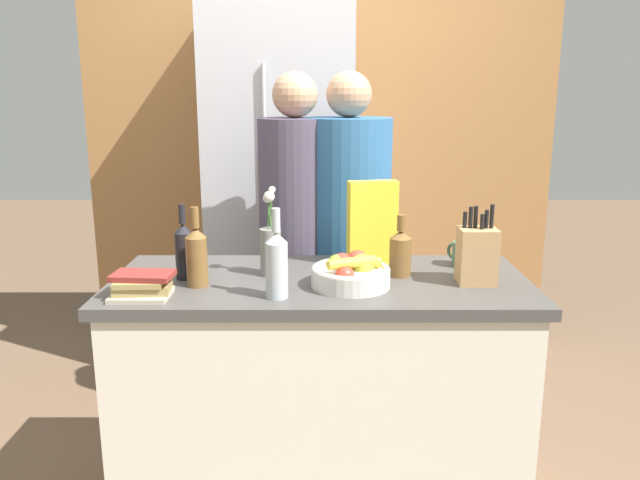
{
  "coord_description": "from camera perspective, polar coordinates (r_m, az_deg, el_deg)",
  "views": [
    {
      "loc": [
        0.0,
        -2.09,
        1.56
      ],
      "look_at": [
        0.0,
        0.08,
        1.04
      ],
      "focal_mm": 35.0,
      "sensor_mm": 36.0,
      "label": 1
    }
  ],
  "objects": [
    {
      "name": "flower_vase",
      "position": [
        2.21,
        -4.56,
        -0.49
      ],
      "size": [
        0.07,
        0.07,
        0.32
      ],
      "color": "gray",
      "rests_on": "kitchen_island"
    },
    {
      "name": "refrigerator",
      "position": [
        3.33,
        -3.53,
        4.09
      ],
      "size": [
        0.74,
        0.63,
        2.05
      ],
      "color": "#B7B7BC",
      "rests_on": "ground_plane"
    },
    {
      "name": "person_at_sink",
      "position": [
        2.74,
        -2.18,
        0.05
      ],
      "size": [
        0.32,
        0.32,
        1.64
      ],
      "rotation": [
        0.0,
        0.0,
        0.28
      ],
      "color": "#383842",
      "rests_on": "ground_plane"
    },
    {
      "name": "back_wall_wood",
      "position": [
        3.65,
        0.03,
        9.32
      ],
      "size": [
        2.66,
        0.12,
        2.6
      ],
      "color": "#9E6B3D",
      "rests_on": "ground_plane"
    },
    {
      "name": "person_in_blue",
      "position": [
        2.74,
        2.54,
        -0.14
      ],
      "size": [
        0.37,
        0.37,
        1.65
      ],
      "rotation": [
        0.0,
        0.0,
        -0.06
      ],
      "color": "#383842",
      "rests_on": "ground_plane"
    },
    {
      "name": "kitchen_island",
      "position": [
        2.36,
        -0.0,
        -14.3
      ],
      "size": [
        1.46,
        0.64,
        0.92
      ],
      "color": "silver",
      "rests_on": "ground_plane"
    },
    {
      "name": "bottle_wine",
      "position": [
        2.21,
        -12.35,
        -0.88
      ],
      "size": [
        0.06,
        0.06,
        0.26
      ],
      "color": "black",
      "rests_on": "kitchen_island"
    },
    {
      "name": "bottle_water",
      "position": [
        2.21,
        7.35,
        -1.1
      ],
      "size": [
        0.08,
        0.08,
        0.22
      ],
      "color": "brown",
      "rests_on": "kitchen_island"
    },
    {
      "name": "coffee_mug",
      "position": [
        2.39,
        13.03,
        -1.25
      ],
      "size": [
        0.1,
        0.11,
        0.09
      ],
      "color": "#42664C",
      "rests_on": "kitchen_island"
    },
    {
      "name": "bottle_oil",
      "position": [
        2.12,
        -11.22,
        -1.37
      ],
      "size": [
        0.07,
        0.07,
        0.27
      ],
      "color": "brown",
      "rests_on": "kitchen_island"
    },
    {
      "name": "knife_block",
      "position": [
        2.17,
        14.15,
        -1.33
      ],
      "size": [
        0.13,
        0.11,
        0.27
      ],
      "color": "tan",
      "rests_on": "kitchen_island"
    },
    {
      "name": "bottle_vinegar",
      "position": [
        1.96,
        -4.0,
        -2.1
      ],
      "size": [
        0.07,
        0.07,
        0.29
      ],
      "color": "#B2BCC1",
      "rests_on": "kitchen_island"
    },
    {
      "name": "cereal_box",
      "position": [
        2.34,
        4.81,
        1.55
      ],
      "size": [
        0.19,
        0.09,
        0.32
      ],
      "color": "yellow",
      "rests_on": "kitchen_island"
    },
    {
      "name": "book_stack",
      "position": [
        2.07,
        -15.98,
        -4.03
      ],
      "size": [
        0.2,
        0.15,
        0.08
      ],
      "color": "#B7A88E",
      "rests_on": "kitchen_island"
    },
    {
      "name": "fruit_bowl",
      "position": [
        2.09,
        2.82,
        -2.98
      ],
      "size": [
        0.26,
        0.26,
        0.11
      ],
      "color": "silver",
      "rests_on": "kitchen_island"
    }
  ]
}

